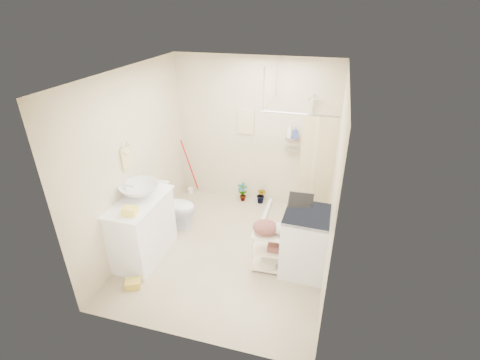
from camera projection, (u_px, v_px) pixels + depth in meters
The scene contains 23 objects.
floor at pixel (229, 250), 5.25m from camera, with size 3.20×3.20×0.00m, color #BDAD8D.
ceiling at pixel (225, 73), 4.05m from camera, with size 2.80×3.20×0.04m, color silver.
wall_back at pixel (255, 134), 6.02m from camera, with size 2.80×0.04×2.60m, color beige.
wall_front at pixel (177, 245), 3.28m from camera, with size 2.80×0.04×2.60m, color beige.
wall_left at pixel (134, 161), 4.98m from camera, with size 0.04×3.20×2.60m, color beige.
wall_right at pixel (335, 186), 4.32m from camera, with size 0.04×3.20×2.60m, color beige.
vanity at pixel (142, 228), 4.94m from camera, with size 0.60×1.07×0.94m, color white.
sink at pixel (140, 190), 4.77m from camera, with size 0.55×0.55×0.19m, color silver.
counter_basket at pixel (130, 211), 4.39m from camera, with size 0.18×0.14×0.10m, color #F4DC49.
floor_basket at pixel (133, 282), 4.54m from camera, with size 0.28×0.21×0.15m, color gold.
toilet at pixel (175, 206), 5.69m from camera, with size 0.40×0.70×0.71m, color white.
mop at pixel (189, 167), 6.54m from camera, with size 0.11×0.11×1.12m, color #C4010A, non-canonical shape.
potted_plant_a at pixel (242, 192), 6.46m from camera, with size 0.19×0.13×0.36m, color #984823.
potted_plant_b at pixel (261, 195), 6.39m from camera, with size 0.18×0.14×0.32m, color brown.
hanging_towel at pixel (246, 122), 5.95m from camera, with size 0.28×0.03×0.42m, color beige.
towel_ring at pixel (126, 156), 4.73m from camera, with size 0.04×0.22×0.34m, color #E2D27F, non-canonical shape.
tp_holder at pixel (144, 195), 5.28m from camera, with size 0.08×0.12×0.14m, color white, non-canonical shape.
shower at pixel (299, 165), 5.47m from camera, with size 1.10×1.10×2.10m, color silver, non-canonical shape.
shampoo_bottle_a at pixel (290, 131), 5.75m from camera, with size 0.08×0.08×0.21m, color white.
shampoo_bottle_b at pixel (295, 133), 5.74m from camera, with size 0.08×0.08×0.18m, color #30459A.
washing_machine at pixel (307, 242), 4.68m from camera, with size 0.63×0.65×0.92m, color silver.
laundry_rack at pixel (271, 248), 4.75m from camera, with size 0.51×0.30×0.70m, color white, non-canonical shape.
ironing_board at pixel (296, 233), 4.67m from camera, with size 0.33×0.10×1.15m, color black, non-canonical shape.
Camera 1 is at (1.27, -3.98, 3.36)m, focal length 26.00 mm.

